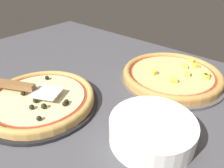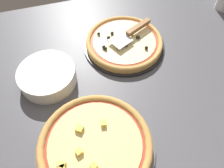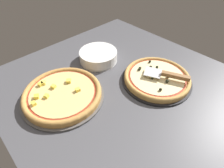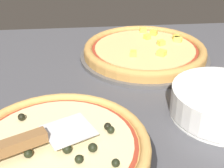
{
  "view_description": "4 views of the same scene",
  "coord_description": "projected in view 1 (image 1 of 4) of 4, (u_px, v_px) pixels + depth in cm",
  "views": [
    {
      "loc": [
        53.92,
        -41.94,
        41.27
      ],
      "look_at": [
        12.33,
        5.91,
        3.0
      ],
      "focal_mm": 35.0,
      "sensor_mm": 36.0,
      "label": 1
    },
    {
      "loc": [
        25.96,
        50.85,
        68.96
      ],
      "look_at": [
        12.33,
        5.91,
        3.0
      ],
      "focal_mm": 35.0,
      "sensor_mm": 36.0,
      "label": 2
    },
    {
      "loc": [
        -31.98,
        48.34,
        60.62
      ],
      "look_at": [
        12.33,
        5.91,
        3.0
      ],
      "focal_mm": 28.0,
      "sensor_mm": 36.0,
      "label": 3
    },
    {
      "loc": [
        6.15,
        -57.57,
        39.15
      ],
      "look_at": [
        12.33,
        5.91,
        3.0
      ],
      "focal_mm": 50.0,
      "sensor_mm": 36.0,
      "label": 4
    }
  ],
  "objects": [
    {
      "name": "ground_plane",
      "position": [
        76.0,
        90.0,
        0.8
      ],
      "size": [
        139.33,
        110.31,
        3.6
      ],
      "primitive_type": "cube",
      "color": "#4C4C51"
    },
    {
      "name": "serving_spatula",
      "position": [
        21.0,
        86.0,
        0.68
      ],
      "size": [
        21.54,
        13.78,
        2.0
      ],
      "color": "silver",
      "rests_on": "pizza_front"
    },
    {
      "name": "pizza_front",
      "position": [
        41.0,
        98.0,
        0.68
      ],
      "size": [
        33.25,
        33.25,
        3.89
      ],
      "color": "tan",
      "rests_on": "pizza_pan_front"
    },
    {
      "name": "pizza_pan_back",
      "position": [
        171.0,
        79.0,
        0.82
      ],
      "size": [
        38.31,
        38.31,
        1.0
      ],
      "primitive_type": "cylinder",
      "color": "#565451",
      "rests_on": "ground_plane"
    },
    {
      "name": "pizza_pan_front",
      "position": [
        42.0,
        103.0,
        0.69
      ],
      "size": [
        35.37,
        35.37,
        1.0
      ],
      "primitive_type": "cylinder",
      "color": "black",
      "rests_on": "ground_plane"
    },
    {
      "name": "plate_stack",
      "position": [
        152.0,
        130.0,
        0.55
      ],
      "size": [
        21.62,
        21.62,
        6.3
      ],
      "color": "white",
      "rests_on": "ground_plane"
    },
    {
      "name": "pizza_back",
      "position": [
        172.0,
        74.0,
        0.81
      ],
      "size": [
        36.01,
        36.01,
        3.75
      ],
      "color": "#C68E47",
      "rests_on": "pizza_pan_back"
    }
  ]
}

